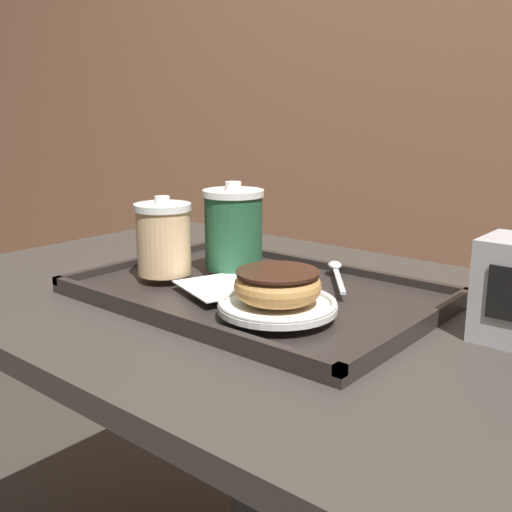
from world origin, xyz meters
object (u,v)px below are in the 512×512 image
(donut_chocolate_glazed, at_px, (278,285))
(spoon, at_px, (336,270))
(coffee_cup_front, at_px, (164,238))
(coffee_cup_rear, at_px, (234,229))

(donut_chocolate_glazed, xyz_separation_m, spoon, (-0.04, 0.20, -0.03))
(coffee_cup_front, bearing_deg, spoon, 40.89)
(coffee_cup_front, bearing_deg, donut_chocolate_glazed, -6.19)
(coffee_cup_rear, distance_m, donut_chocolate_glazed, 0.22)
(coffee_cup_front, xyz_separation_m, coffee_cup_rear, (0.06, 0.09, 0.01))
(spoon, bearing_deg, donut_chocolate_glazed, 154.08)
(coffee_cup_rear, xyz_separation_m, spoon, (0.14, 0.08, -0.06))
(coffee_cup_front, relative_size, spoon, 0.89)
(spoon, bearing_deg, coffee_cup_front, 93.62)
(coffee_cup_rear, distance_m, spoon, 0.17)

